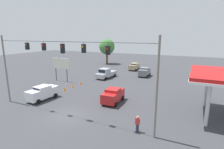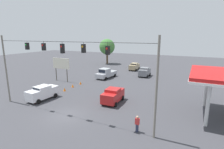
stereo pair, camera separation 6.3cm
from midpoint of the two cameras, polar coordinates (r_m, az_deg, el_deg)
The scene contains 15 objects.
ground_plane at distance 20.93m, azimuth -14.76°, elevation -12.93°, with size 140.00×140.00×0.00m, color #3D3D42.
overhead_signal_span at distance 19.29m, azimuth -15.46°, elevation 3.02°, with size 20.04×0.38×8.92m.
sedan_grey_oncoming_deep at distance 39.52m, azimuth 10.64°, elevation 0.89°, with size 2.10×3.86×2.00m.
sedan_tan_withflow_deep at distance 46.50m, azimuth 7.33°, elevation 2.64°, with size 2.01×4.28×1.85m.
sedan_red_crossing_near at distance 23.72m, azimuth 0.40°, elevation -6.78°, with size 2.26×4.16×1.93m.
sedan_white_parked_shoulder at distance 26.61m, azimuth -21.66°, elevation -5.48°, with size 2.24×4.57×1.98m.
pickup_truck_silver_withflow_far at distance 37.43m, azimuth -1.94°, elevation 0.36°, with size 2.72×5.75×2.12m.
traffic_cone_nearest at distance 26.98m, azimuth -21.49°, elevation -6.91°, with size 0.40×0.40×0.55m, color orange.
traffic_cone_second at distance 28.37m, azimuth -17.98°, elevation -5.71°, with size 0.40×0.40×0.55m, color orange.
traffic_cone_third at distance 29.67m, azimuth -15.17°, elevation -4.73°, with size 0.40×0.40×0.55m, color orange.
traffic_cone_fourth at distance 31.49m, azimuth -12.66°, elevation -3.60°, with size 0.40×0.40×0.55m, color orange.
traffic_cone_fifth at distance 33.08m, azimuth -10.21°, elevation -2.71°, with size 0.40×0.40×0.55m, color orange.
roadside_billboard at distance 35.61m, azimuth -16.27°, elevation 3.07°, with size 3.99×0.16×4.62m.
pedestrian at distance 17.11m, azimuth 8.34°, elevation -15.67°, with size 0.40×0.28×1.61m.
tree_horizon_left at distance 56.33m, azimuth -1.58°, elevation 9.02°, with size 4.93×4.93×7.93m.
Camera 2 is at (-12.75, 14.05, 8.84)m, focal length 28.00 mm.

